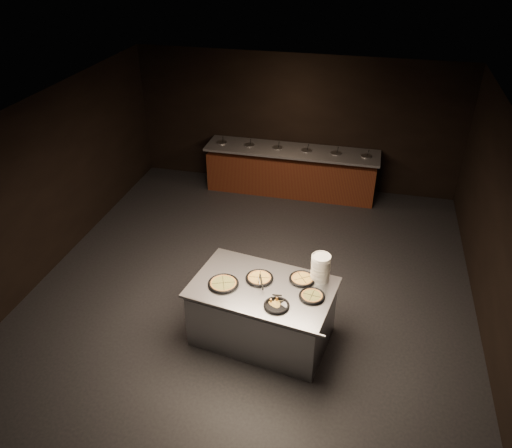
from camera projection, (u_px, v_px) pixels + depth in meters
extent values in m
cube|color=black|center=(251.00, 291.00, 8.15)|extent=(7.00, 8.00, 0.01)
cube|color=black|center=(250.00, 120.00, 6.62)|extent=(7.00, 8.00, 0.01)
cube|color=black|center=(296.00, 122.00, 10.70)|extent=(7.00, 0.01, 2.90)
cube|color=black|center=(41.00, 189.00, 8.08)|extent=(0.01, 8.00, 2.90)
cube|color=black|center=(504.00, 246.00, 6.68)|extent=(0.01, 8.00, 2.90)
cube|color=#502A12|center=(291.00, 174.00, 10.88)|extent=(3.60, 0.75, 0.85)
cube|color=#56565A|center=(292.00, 151.00, 10.59)|extent=(3.70, 0.83, 0.05)
cube|color=#381A0C|center=(290.00, 190.00, 11.08)|extent=(3.60, 0.69, 0.08)
cylinder|color=#B1B3B8|center=(222.00, 144.00, 10.90)|extent=(0.22, 0.22, 0.08)
cylinder|color=#3D6B2A|center=(222.00, 143.00, 10.88)|extent=(0.19, 0.19, 0.02)
cylinder|color=black|center=(223.00, 140.00, 10.82)|extent=(0.04, 0.10, 0.19)
cylinder|color=#B1B3B8|center=(249.00, 146.00, 10.77)|extent=(0.22, 0.22, 0.08)
cylinder|color=#3D6B2A|center=(249.00, 145.00, 10.76)|extent=(0.19, 0.19, 0.02)
cylinder|color=black|center=(251.00, 142.00, 10.69)|extent=(0.04, 0.10, 0.19)
cylinder|color=#B1B3B8|center=(278.00, 149.00, 10.65)|extent=(0.22, 0.22, 0.08)
cylinder|color=#3D6B2A|center=(278.00, 148.00, 10.64)|extent=(0.19, 0.19, 0.02)
cylinder|color=black|center=(279.00, 145.00, 10.57)|extent=(0.04, 0.10, 0.19)
cylinder|color=#B1B3B8|center=(306.00, 152.00, 10.53)|extent=(0.22, 0.22, 0.08)
cylinder|color=#3D6B2A|center=(306.00, 151.00, 10.51)|extent=(0.19, 0.19, 0.02)
cylinder|color=black|center=(308.00, 147.00, 10.44)|extent=(0.04, 0.10, 0.19)
cylinder|color=#B1B3B8|center=(336.00, 155.00, 10.40)|extent=(0.22, 0.22, 0.08)
cylinder|color=#3D6B2A|center=(336.00, 153.00, 10.39)|extent=(0.19, 0.19, 0.02)
cylinder|color=black|center=(338.00, 150.00, 10.32)|extent=(0.04, 0.10, 0.19)
cylinder|color=#B1B3B8|center=(366.00, 157.00, 10.28)|extent=(0.22, 0.22, 0.08)
cylinder|color=#3D6B2A|center=(366.00, 156.00, 10.26)|extent=(0.19, 0.19, 0.02)
cylinder|color=black|center=(368.00, 153.00, 10.20)|extent=(0.04, 0.10, 0.19)
cube|color=#B1B3B8|center=(262.00, 314.00, 7.05)|extent=(1.99, 1.39, 0.83)
cube|color=#B1B3B8|center=(262.00, 287.00, 6.80)|extent=(2.08, 1.48, 0.04)
cylinder|color=#B1B3B8|center=(252.00, 317.00, 6.30)|extent=(1.90, 0.34, 0.04)
cylinder|color=white|center=(321.00, 268.00, 6.82)|extent=(0.27, 0.27, 0.39)
cylinder|color=black|center=(223.00, 284.00, 6.81)|extent=(0.40, 0.40, 0.01)
torus|color=black|center=(223.00, 283.00, 6.81)|extent=(0.43, 0.43, 0.04)
torus|color=#A6692A|center=(223.00, 283.00, 6.81)|extent=(0.36, 0.36, 0.03)
cylinder|color=#AE9045|center=(223.00, 283.00, 6.81)|extent=(0.32, 0.32, 0.02)
cube|color=black|center=(223.00, 283.00, 6.80)|extent=(0.12, 0.30, 0.00)
cube|color=black|center=(223.00, 283.00, 6.80)|extent=(0.30, 0.12, 0.00)
cylinder|color=black|center=(259.00, 279.00, 6.92)|extent=(0.36, 0.36, 0.01)
torus|color=black|center=(259.00, 278.00, 6.91)|extent=(0.39, 0.39, 0.04)
torus|color=#A6692A|center=(259.00, 278.00, 6.91)|extent=(0.33, 0.33, 0.03)
cylinder|color=gold|center=(259.00, 278.00, 6.91)|extent=(0.28, 0.28, 0.02)
cube|color=black|center=(259.00, 277.00, 6.91)|extent=(0.04, 0.28, 0.00)
cube|color=black|center=(259.00, 277.00, 6.91)|extent=(0.28, 0.04, 0.00)
cylinder|color=black|center=(302.00, 279.00, 6.90)|extent=(0.34, 0.34, 0.01)
torus|color=black|center=(302.00, 279.00, 6.90)|extent=(0.37, 0.37, 0.04)
torus|color=#A6692A|center=(302.00, 278.00, 6.89)|extent=(0.31, 0.31, 0.03)
cylinder|color=gold|center=(302.00, 279.00, 6.90)|extent=(0.26, 0.26, 0.02)
cube|color=black|center=(302.00, 278.00, 6.89)|extent=(0.15, 0.22, 0.00)
cube|color=black|center=(302.00, 278.00, 6.89)|extent=(0.22, 0.15, 0.00)
cylinder|color=black|center=(277.00, 306.00, 6.43)|extent=(0.32, 0.32, 0.01)
torus|color=black|center=(277.00, 305.00, 6.42)|extent=(0.34, 0.34, 0.04)
cylinder|color=black|center=(312.00, 297.00, 6.59)|extent=(0.32, 0.32, 0.01)
torus|color=black|center=(312.00, 296.00, 6.58)|extent=(0.35, 0.35, 0.04)
torus|color=#A6692A|center=(312.00, 296.00, 6.58)|extent=(0.29, 0.29, 0.03)
cylinder|color=#AE9045|center=(312.00, 296.00, 6.58)|extent=(0.24, 0.24, 0.02)
cube|color=black|center=(312.00, 295.00, 6.58)|extent=(0.04, 0.24, 0.00)
cube|color=black|center=(312.00, 295.00, 6.58)|extent=(0.24, 0.04, 0.00)
cube|color=#B1B3B8|center=(257.00, 280.00, 6.87)|extent=(0.14, 0.15, 0.00)
cylinder|color=black|center=(262.00, 282.00, 6.70)|extent=(0.11, 0.19, 0.15)
cylinder|color=#B1B3B8|center=(259.00, 282.00, 6.79)|extent=(0.06, 0.10, 0.09)
cube|color=#B1B3B8|center=(285.00, 304.00, 6.43)|extent=(0.13, 0.12, 0.00)
cylinder|color=black|center=(277.00, 295.00, 6.49)|extent=(0.15, 0.12, 0.12)
cylinder|color=#B1B3B8|center=(281.00, 300.00, 6.47)|extent=(0.08, 0.06, 0.08)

